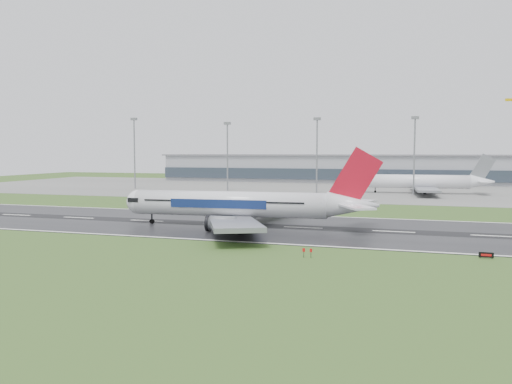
% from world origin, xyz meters
% --- Properties ---
extents(ground, '(520.00, 520.00, 0.00)m').
position_xyz_m(ground, '(0.00, 0.00, 0.00)').
color(ground, '#2F4E1C').
rests_on(ground, ground).
extents(runway, '(400.00, 45.00, 0.10)m').
position_xyz_m(runway, '(0.00, 0.00, 0.05)').
color(runway, black).
rests_on(runway, ground).
extents(apron, '(400.00, 130.00, 0.08)m').
position_xyz_m(apron, '(0.00, 125.00, 0.04)').
color(apron, slate).
rests_on(apron, ground).
extents(terminal, '(240.00, 36.00, 15.00)m').
position_xyz_m(terminal, '(0.00, 185.00, 7.50)').
color(terminal, gray).
rests_on(terminal, ground).
extents(main_airliner, '(63.63, 61.02, 17.55)m').
position_xyz_m(main_airliner, '(-12.75, -2.36, 8.88)').
color(main_airliner, silver).
rests_on(main_airliner, runway).
extents(parked_airliner, '(57.57, 54.09, 15.90)m').
position_xyz_m(parked_airliner, '(27.12, 109.81, 8.03)').
color(parked_airliner, white).
rests_on(parked_airliner, apron).
extents(runway_sign, '(2.28, 0.92, 1.04)m').
position_xyz_m(runway_sign, '(35.60, -24.42, 0.52)').
color(runway_sign, black).
rests_on(runway_sign, ground).
extents(floodmast_0, '(0.64, 0.64, 31.91)m').
position_xyz_m(floodmast_0, '(-101.76, 100.00, 15.95)').
color(floodmast_0, gray).
rests_on(floodmast_0, ground).
extents(floodmast_1, '(0.64, 0.64, 29.18)m').
position_xyz_m(floodmast_1, '(-55.44, 100.00, 14.59)').
color(floodmast_1, gray).
rests_on(floodmast_1, ground).
extents(floodmast_2, '(0.64, 0.64, 30.41)m').
position_xyz_m(floodmast_2, '(-15.53, 100.00, 15.20)').
color(floodmast_2, gray).
rests_on(floodmast_2, ground).
extents(floodmast_3, '(0.64, 0.64, 30.12)m').
position_xyz_m(floodmast_3, '(23.51, 100.00, 15.06)').
color(floodmast_3, gray).
rests_on(floodmast_3, ground).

